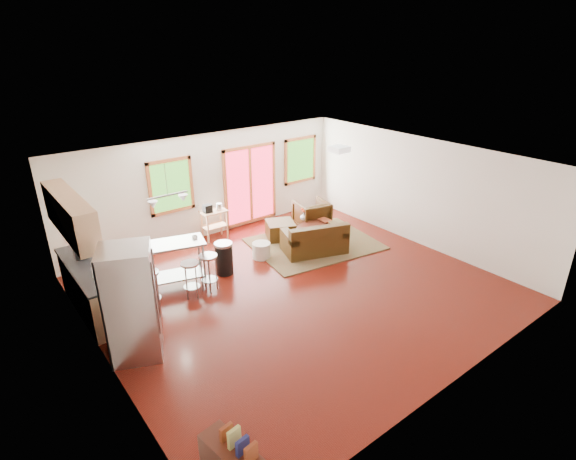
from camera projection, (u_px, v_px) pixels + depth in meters
floor at (297, 289)px, 9.12m from camera, size 7.50×7.00×0.02m
ceiling at (298, 163)px, 8.07m from camera, size 7.50×7.00×0.02m
back_wall at (209, 186)px, 11.14m from camera, size 7.50×0.02×2.60m
left_wall at (95, 294)px, 6.48m from camera, size 0.02×7.00×2.60m
right_wall at (420, 192)px, 10.71m from camera, size 0.02×7.00×2.60m
front_wall at (461, 312)px, 6.05m from camera, size 7.50×0.02×2.60m
window_left at (171, 186)px, 10.46m from camera, size 1.10×0.05×1.30m
french_doors at (250, 185)px, 11.86m from camera, size 1.60×0.05×2.10m
window_right at (300, 160)px, 12.65m from camera, size 1.10×0.05×1.30m
rug at (314, 244)px, 11.05m from camera, size 3.22×2.65×0.03m
loveseat at (315, 241)px, 10.51m from camera, size 1.62×1.23×0.77m
coffee_table at (311, 227)px, 11.22m from camera, size 1.09×0.87×0.38m
armchair at (312, 213)px, 11.85m from camera, size 0.94×0.90×0.83m
ottoman at (280, 230)px, 11.30m from camera, size 0.88×0.88×0.45m
pouf at (261, 250)px, 10.33m from camera, size 0.42×0.42×0.36m
vase at (303, 216)px, 11.42m from camera, size 0.24×0.25×0.32m
book at (322, 216)px, 11.30m from camera, size 0.23×0.03×0.31m
cabinets at (86, 267)px, 8.01m from camera, size 0.64×2.24×2.30m
refrigerator at (132, 303)px, 6.90m from camera, size 0.98×0.97×1.88m
island at (166, 258)px, 8.87m from camera, size 1.67×1.02×0.99m
cup at (195, 237)px, 9.01m from camera, size 0.11×0.09×0.11m
bar_stool_a at (149, 282)px, 8.18m from camera, size 0.40×0.40×0.81m
bar_stool_b at (191, 272)px, 8.62m from camera, size 0.47×0.47×0.75m
bar_stool_c at (208, 264)px, 8.85m from camera, size 0.47×0.47×0.78m
trash_can at (224, 258)px, 9.58m from camera, size 0.49×0.49×0.71m
kitchen_cart at (213, 215)px, 11.09m from camera, size 0.63×0.41×0.95m
ceiling_flush at (339, 149)px, 9.44m from camera, size 0.35×0.35×0.12m
pendant_light at (168, 200)px, 8.37m from camera, size 0.80×0.18×0.79m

